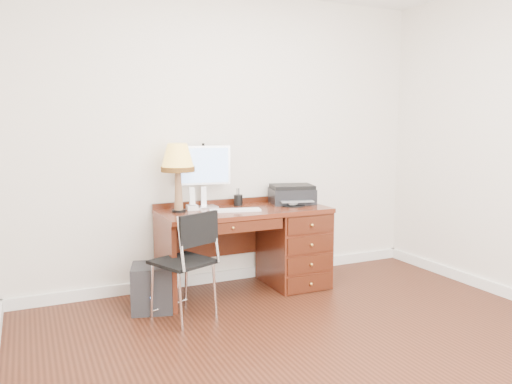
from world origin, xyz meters
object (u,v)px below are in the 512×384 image
printer (292,194)px  leg_lamp (178,162)px  monitor (203,169)px  chair (185,255)px  equipment_box (152,288)px  desk (276,242)px  phone (192,203)px

printer → leg_lamp: bearing=-165.2°
monitor → printer: size_ratio=1.20×
printer → chair: (-1.23, -0.56, -0.32)m
chair → equipment_box: chair is taller
monitor → leg_lamp: bearing=-142.6°
desk → leg_lamp: bearing=175.2°
monitor → chair: bearing=-110.5°
monitor → leg_lamp: size_ratio=0.95×
monitor → phone: bearing=-138.1°
chair → phone: bearing=44.3°
printer → chair: printer is taller
desk → monitor: monitor is taller
desk → equipment_box: desk is taller
desk → chair: bearing=-155.1°
printer → equipment_box: size_ratio=1.24×
monitor → phone: (-0.14, -0.09, -0.29)m
chair → desk: bearing=1.7°
monitor → leg_lamp: leg_lamp is taller
monitor → equipment_box: bearing=-138.9°
chair → monitor: bearing=37.5°
desk → monitor: 0.95m
chair → equipment_box: bearing=95.1°
desk → chair: chair is taller
desk → printer: printer is taller
desk → leg_lamp: leg_lamp is taller
desk → phone: 0.87m
monitor → chair: size_ratio=0.65×
desk → printer: 0.49m
monitor → chair: monitor is taller
leg_lamp → phone: bearing=23.8°
desk → phone: size_ratio=7.54×
printer → equipment_box: printer is taller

